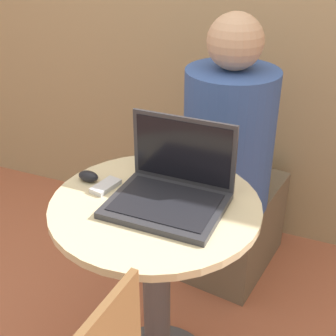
# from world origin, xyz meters

# --- Properties ---
(round_table) EXTENTS (0.65, 0.65, 0.77)m
(round_table) POSITION_xyz_m (0.00, 0.00, 0.51)
(round_table) COLOR #4C4C51
(round_table) RESTS_ON ground_plane
(laptop) EXTENTS (0.34, 0.27, 0.24)m
(laptop) POSITION_xyz_m (0.04, 0.03, 0.82)
(laptop) COLOR #2D2D33
(laptop) RESTS_ON round_table
(cell_phone) EXTENTS (0.07, 0.11, 0.02)m
(cell_phone) POSITION_xyz_m (-0.18, 0.02, 0.78)
(cell_phone) COLOR silver
(cell_phone) RESTS_ON round_table
(computer_mouse) EXTENTS (0.07, 0.04, 0.04)m
(computer_mouse) POSITION_xyz_m (-0.26, 0.03, 0.79)
(computer_mouse) COLOR black
(computer_mouse) RESTS_ON round_table
(person_seated) EXTENTS (0.42, 0.60, 1.24)m
(person_seated) POSITION_xyz_m (0.06, 0.67, 0.51)
(person_seated) COLOR brown
(person_seated) RESTS_ON ground_plane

